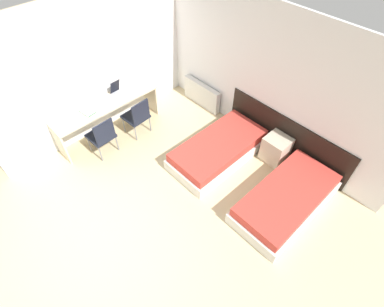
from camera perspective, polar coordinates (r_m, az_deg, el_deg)
The scene contains 13 objects.
ground_plane at distance 5.12m, azimuth -17.62°, elevation -16.01°, with size 20.00×20.00×0.00m, color beige.
wall_back at distance 5.73m, azimuth 12.86°, elevation 14.17°, with size 5.53×0.05×2.70m.
wall_left at distance 6.15m, azimuth -16.77°, elevation 15.82°, with size 0.05×4.73×2.70m.
headboard_panel at distance 5.96m, azimuth 17.34°, elevation 3.09°, with size 2.63×0.03×0.85m.
bed_near_window at distance 5.80m, azimuth 5.06°, elevation 0.74°, with size 0.97×1.94×0.40m.
bed_near_door at distance 5.32m, azimuth 17.49°, elevation -8.28°, with size 0.97×1.94×0.40m.
nightstand at distance 5.91m, azimuth 15.67°, elevation 0.86°, with size 0.45×0.42×0.53m.
radiator at distance 6.96m, azimuth 1.85°, elevation 11.19°, with size 1.03×0.12×0.55m.
desk at distance 6.26m, azimuth -15.97°, elevation 8.01°, with size 0.54×2.18×0.75m.
chair_near_laptop at distance 6.17m, azimuth -10.40°, elevation 7.14°, with size 0.48×0.48×0.86m.
chair_near_notebook at distance 5.91m, azimuth -16.76°, elevation 3.40°, with size 0.47×0.47×0.86m.
laptop at distance 6.29m, azimuth -13.96°, elevation 11.29°, with size 0.32×0.23×0.31m.
open_notebook at distance 6.07m, azimuth -19.43°, elevation 7.60°, with size 0.35×0.22×0.02m.
Camera 1 is at (2.55, -0.36, 4.43)m, focal length 28.00 mm.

